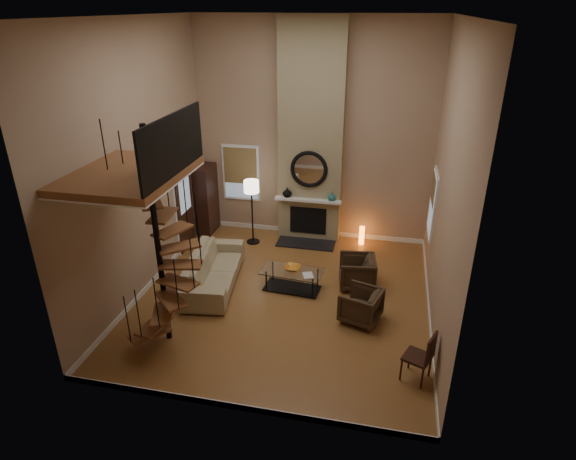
% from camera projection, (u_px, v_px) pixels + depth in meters
% --- Properties ---
extents(ground, '(6.00, 6.50, 0.01)m').
position_uv_depth(ground, '(284.00, 297.00, 10.33)').
color(ground, '#AA7136').
rests_on(ground, ground).
extents(back_wall, '(6.00, 0.02, 5.50)m').
position_uv_depth(back_wall, '(312.00, 134.00, 12.04)').
color(back_wall, tan).
rests_on(back_wall, ground).
extents(front_wall, '(6.00, 0.02, 5.50)m').
position_uv_depth(front_wall, '(228.00, 252.00, 6.29)').
color(front_wall, tan).
rests_on(front_wall, ground).
extents(left_wall, '(0.02, 6.50, 5.50)m').
position_uv_depth(left_wall, '(138.00, 164.00, 9.74)').
color(left_wall, tan).
rests_on(left_wall, ground).
extents(right_wall, '(0.02, 6.50, 5.50)m').
position_uv_depth(right_wall, '(448.00, 186.00, 8.58)').
color(right_wall, tan).
rests_on(right_wall, ground).
extents(ceiling, '(6.00, 6.50, 0.01)m').
position_uv_depth(ceiling, '(283.00, 16.00, 8.00)').
color(ceiling, silver).
rests_on(ceiling, back_wall).
extents(baseboard_back, '(6.00, 0.02, 0.12)m').
position_uv_depth(baseboard_back, '(310.00, 231.00, 13.17)').
color(baseboard_back, white).
rests_on(baseboard_back, ground).
extents(baseboard_front, '(6.00, 0.02, 0.12)m').
position_uv_depth(baseboard_front, '(238.00, 407.00, 7.43)').
color(baseboard_front, white).
rests_on(baseboard_front, ground).
extents(baseboard_left, '(0.02, 6.50, 0.12)m').
position_uv_depth(baseboard_left, '(155.00, 279.00, 10.88)').
color(baseboard_left, white).
rests_on(baseboard_left, ground).
extents(baseboard_right, '(0.02, 6.50, 0.12)m').
position_uv_depth(baseboard_right, '(429.00, 312.00, 9.72)').
color(baseboard_right, white).
rests_on(baseboard_right, ground).
extents(chimney_breast, '(1.60, 0.38, 5.50)m').
position_uv_depth(chimney_breast, '(311.00, 135.00, 11.87)').
color(chimney_breast, '#92855F').
rests_on(chimney_breast, ground).
extents(hearth, '(1.50, 0.60, 0.04)m').
position_uv_depth(hearth, '(306.00, 243.00, 12.59)').
color(hearth, black).
rests_on(hearth, ground).
extents(firebox, '(0.95, 0.02, 0.72)m').
position_uv_depth(firebox, '(308.00, 221.00, 12.62)').
color(firebox, black).
rests_on(firebox, chimney_breast).
extents(mantel, '(1.70, 0.18, 0.06)m').
position_uv_depth(mantel, '(308.00, 200.00, 12.30)').
color(mantel, white).
rests_on(mantel, chimney_breast).
extents(mirror_frame, '(0.94, 0.10, 0.94)m').
position_uv_depth(mirror_frame, '(309.00, 169.00, 12.01)').
color(mirror_frame, black).
rests_on(mirror_frame, chimney_breast).
extents(mirror_disc, '(0.80, 0.01, 0.80)m').
position_uv_depth(mirror_disc, '(309.00, 169.00, 12.02)').
color(mirror_disc, white).
rests_on(mirror_disc, chimney_breast).
extents(vase_left, '(0.24, 0.24, 0.25)m').
position_uv_depth(vase_left, '(287.00, 192.00, 12.38)').
color(vase_left, black).
rests_on(vase_left, mantel).
extents(vase_right, '(0.20, 0.20, 0.21)m').
position_uv_depth(vase_right, '(332.00, 197.00, 12.16)').
color(vase_right, '#1B5F5E').
rests_on(vase_right, mantel).
extents(window_back, '(1.02, 0.06, 1.52)m').
position_uv_depth(window_back, '(241.00, 172.00, 12.86)').
color(window_back, white).
rests_on(window_back, back_wall).
extents(window_right, '(0.06, 1.02, 1.52)m').
position_uv_depth(window_right, '(433.00, 203.00, 10.83)').
color(window_right, white).
rests_on(window_right, right_wall).
extents(entry_door, '(0.10, 1.05, 2.16)m').
position_uv_depth(entry_door, '(184.00, 209.00, 12.05)').
color(entry_door, white).
rests_on(entry_door, ground).
extents(loft, '(1.70, 2.20, 1.09)m').
position_uv_depth(loft, '(134.00, 172.00, 7.76)').
color(loft, brown).
rests_on(loft, left_wall).
extents(spiral_stair, '(1.47, 1.47, 4.06)m').
position_uv_depth(spiral_stair, '(160.00, 253.00, 8.33)').
color(spiral_stair, black).
rests_on(spiral_stair, ground).
extents(hutch, '(0.38, 0.81, 1.82)m').
position_uv_depth(hutch, '(207.00, 199.00, 12.93)').
color(hutch, black).
rests_on(hutch, ground).
extents(sofa, '(1.28, 2.57, 0.72)m').
position_uv_depth(sofa, '(213.00, 269.00, 10.64)').
color(sofa, tan).
rests_on(sofa, ground).
extents(armchair_near, '(0.88, 0.86, 0.71)m').
position_uv_depth(armchair_near, '(360.00, 272.00, 10.59)').
color(armchair_near, '#3C2B1B').
rests_on(armchair_near, ground).
extents(armchair_far, '(0.91, 0.89, 0.66)m').
position_uv_depth(armchair_far, '(364.00, 306.00, 9.39)').
color(armchair_far, '#3C2B1B').
rests_on(armchair_far, ground).
extents(coffee_table, '(1.37, 0.77, 0.48)m').
position_uv_depth(coffee_table, '(292.00, 278.00, 10.51)').
color(coffee_table, silver).
rests_on(coffee_table, ground).
extents(bowl, '(0.35, 0.35, 0.09)m').
position_uv_depth(bowl, '(293.00, 268.00, 10.46)').
color(bowl, orange).
rests_on(bowl, coffee_table).
extents(book, '(0.30, 0.34, 0.03)m').
position_uv_depth(book, '(307.00, 276.00, 10.23)').
color(book, gray).
rests_on(book, coffee_table).
extents(floor_lamp, '(0.38, 0.38, 1.70)m').
position_uv_depth(floor_lamp, '(251.00, 192.00, 12.11)').
color(floor_lamp, black).
rests_on(floor_lamp, ground).
extents(accent_lamp, '(0.13, 0.13, 0.48)m').
position_uv_depth(accent_lamp, '(362.00, 235.00, 12.50)').
color(accent_lamp, orange).
rests_on(accent_lamp, ground).
extents(side_chair, '(0.55, 0.54, 0.93)m').
position_uv_depth(side_chair, '(423.00, 355.00, 7.82)').
color(side_chair, black).
rests_on(side_chair, ground).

